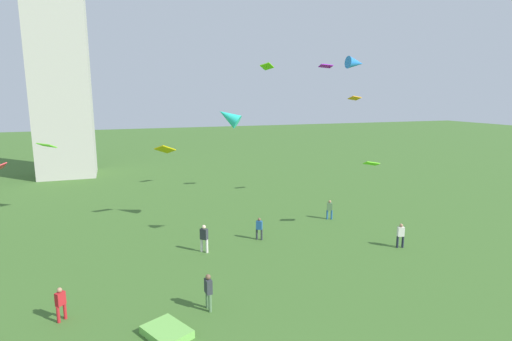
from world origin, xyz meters
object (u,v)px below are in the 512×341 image
Objects in this scene: person_0 at (61,302)px; person_5 at (330,208)px; kite_flying_4 at (47,145)px; kite_flying_6 at (355,63)px; person_1 at (401,234)px; kite_flying_5 at (371,164)px; kite_flying_7 at (165,149)px; kite_flying_10 at (267,66)px; person_3 at (208,290)px; kite_flying_9 at (326,66)px; person_2 at (259,227)px; kite_bundle_0 at (167,332)px; person_4 at (204,237)px; kite_flying_2 at (229,117)px; kite_flying_1 at (355,98)px.

person_0 and person_5 have the same top height.
kite_flying_6 is at bearing 171.80° from kite_flying_4.
kite_flying_6 is (-4.57, -0.76, 10.92)m from person_1.
kite_flying_7 is (-13.77, 7.41, 0.72)m from kite_flying_5.
person_5 is 1.00× the size of kite_flying_10.
person_3 is at bearing 148.79° from kite_flying_4.
kite_flying_4 is at bearing -17.60° from kite_flying_5.
kite_flying_9 reaches higher than kite_flying_4.
person_2 is at bearing 46.34° from person_5.
person_0 is 5.20m from kite_bundle_0.
person_4 is 1.14× the size of kite_flying_10.
kite_bundle_0 is at bearing 47.18° from kite_flying_7.
person_1 is 7.28m from person_5.
kite_flying_2 is at bearing 31.40° from kite_flying_6.
person_1 is 1.04× the size of person_2.
kite_flying_4 is at bearing 48.06° from kite_flying_6.
person_4 reaches higher than kite_bundle_0.
kite_flying_5 is 0.67× the size of kite_flying_10.
kite_flying_9 reaches higher than kite_flying_1.
person_1 is 0.99× the size of kite_flying_7.
person_1 is at bearing -117.48° from kite_flying_1.
kite_flying_9 reaches higher than person_5.
kite_flying_1 is at bearing 40.39° from kite_bundle_0.
kite_flying_10 reaches higher than kite_bundle_0.
kite_flying_4 is 22.71m from kite_bundle_0.
person_1 is 0.76× the size of kite_flying_2.
kite_flying_1 is at bearing -103.17° from kite_flying_5.
kite_flying_9 is at bearing -80.44° from person_1.
person_4 reaches higher than person_0.
kite_flying_9 is 5.55m from kite_flying_10.
person_0 is 0.81× the size of kite_bundle_0.
kite_flying_2 is at bearing -173.33° from kite_flying_1.
kite_bundle_0 is at bearing 32.48° from person_1.
kite_flying_6 is 16.96m from kite_bundle_0.
person_3 is 14.14m from kite_flying_2.
person_4 is 1.49× the size of kite_flying_9.
person_4 is at bearing 47.78° from person_2.
kite_flying_9 is at bearing 153.67° from kite_flying_7.
person_2 is 0.73× the size of kite_flying_2.
kite_flying_2 is at bearing -23.31° from person_1.
person_0 is at bearing 42.13° from kite_flying_9.
person_2 is 1.02× the size of kite_flying_4.
kite_flying_7 is at bearing 172.65° from kite_flying_1.
person_3 is (6.49, -1.31, 0.11)m from person_0.
person_3 reaches higher than kite_bundle_0.
kite_flying_2 is 15.74m from kite_flying_4.
person_1 is at bearing -80.33° from kite_flying_6.
person_2 is 4.28m from person_4.
person_4 is 19.44m from kite_flying_10.
kite_flying_6 is (-3.29, -7.92, 10.95)m from person_5.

